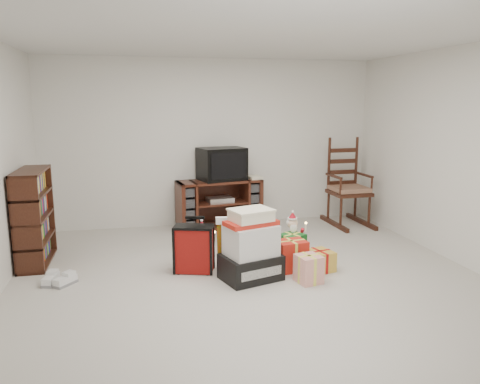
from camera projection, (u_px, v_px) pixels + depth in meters
name	position (u px, v px, depth m)	size (l,w,h in m)	color
room	(252.00, 164.00, 4.69)	(5.01, 5.01, 2.51)	beige
tv_stand	(219.00, 204.00, 7.03)	(1.30, 0.62, 0.72)	#471E14
bookshelf	(34.00, 219.00, 5.43)	(0.30, 0.90, 1.10)	#3B1E10
rocking_chair	(347.00, 194.00, 7.20)	(0.59, 0.93, 1.38)	#3B1E10
gift_pile	(251.00, 249.00, 4.95)	(0.70, 0.59, 0.75)	black
red_suitcase	(194.00, 249.00, 5.17)	(0.45, 0.32, 0.62)	maroon
stocking	(228.00, 246.00, 5.10)	(0.30, 0.13, 0.65)	#0E670B
teddy_bear	(255.00, 258.00, 5.25)	(0.22, 0.20, 0.33)	brown
santa_figurine	(292.00, 239.00, 5.70)	(0.27, 0.26, 0.56)	#A6111F
mrs_claus_figurine	(202.00, 249.00, 5.36)	(0.27, 0.25, 0.55)	#A6111F
sneaker_pair	(58.00, 280.00, 4.85)	(0.37, 0.27, 0.09)	silver
gift_cluster	(298.00, 258.00, 5.26)	(0.61, 0.94, 0.28)	red
crt_television	(222.00, 164.00, 6.95)	(0.75, 0.62, 0.48)	black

